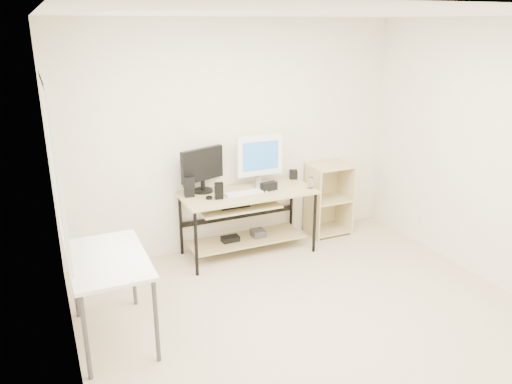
{
  "coord_description": "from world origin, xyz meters",
  "views": [
    {
      "loc": [
        -2.07,
        -3.2,
        2.54
      ],
      "look_at": [
        -0.06,
        1.3,
        0.86
      ],
      "focal_mm": 35.0,
      "sensor_mm": 36.0,
      "label": 1
    }
  ],
  "objects": [
    {
      "name": "center_speaker",
      "position": [
        0.23,
        1.6,
        0.8
      ],
      "size": [
        0.2,
        0.11,
        0.09
      ],
      "primitive_type": "cube",
      "rotation": [
        0.0,
        0.0,
        0.17
      ],
      "color": "black",
      "rests_on": "desk"
    },
    {
      "name": "white_imac",
      "position": [
        0.22,
        1.81,
        1.09
      ],
      "size": [
        0.55,
        0.18,
        0.59
      ],
      "rotation": [
        0.0,
        0.0,
        -0.0
      ],
      "color": "silver",
      "rests_on": "desk"
    },
    {
      "name": "volume_puck",
      "position": [
        -0.48,
        1.6,
        0.76
      ],
      "size": [
        0.08,
        0.08,
        0.03
      ],
      "primitive_type": "cylinder",
      "rotation": [
        0.0,
        0.0,
        0.14
      ],
      "color": "black",
      "rests_on": "desk"
    },
    {
      "name": "drinking_glass",
      "position": [
        0.7,
        1.47,
        0.82
      ],
      "size": [
        0.08,
        0.08,
        0.12
      ],
      "primitive_type": "cylinder",
      "rotation": [
        0.0,
        0.0,
        0.42
      ],
      "color": "white",
      "rests_on": "coaster"
    },
    {
      "name": "speaker_right",
      "position": [
        0.7,
        1.88,
        0.8
      ],
      "size": [
        0.11,
        0.11,
        0.11
      ],
      "primitive_type": "cube",
      "rotation": [
        0.0,
        0.0,
        -0.34
      ],
      "color": "black",
      "rests_on": "desk"
    },
    {
      "name": "coaster",
      "position": [
        0.7,
        1.47,
        0.75
      ],
      "size": [
        0.11,
        0.11,
        0.01
      ],
      "primitive_type": "cylinder",
      "rotation": [
        0.0,
        0.0,
        0.42
      ],
      "color": "#A6814B",
      "rests_on": "desk"
    },
    {
      "name": "audio_controller",
      "position": [
        -0.38,
        1.56,
        0.84
      ],
      "size": [
        0.1,
        0.07,
        0.18
      ],
      "primitive_type": "cube",
      "rotation": [
        0.0,
        0.0,
        -0.18
      ],
      "color": "black",
      "rests_on": "desk"
    },
    {
      "name": "side_table",
      "position": [
        -1.68,
        0.6,
        0.67
      ],
      "size": [
        0.6,
        1.0,
        0.75
      ],
      "color": "white",
      "rests_on": "ground"
    },
    {
      "name": "desk",
      "position": [
        -0.03,
        1.66,
        0.54
      ],
      "size": [
        1.5,
        0.65,
        0.75
      ],
      "color": "tan",
      "rests_on": "ground"
    },
    {
      "name": "room",
      "position": [
        -0.14,
        0.04,
        1.32
      ],
      "size": [
        4.01,
        4.01,
        2.62
      ],
      "color": "beige",
      "rests_on": "ground"
    },
    {
      "name": "smartphone",
      "position": [
        0.23,
        1.67,
        0.75
      ],
      "size": [
        0.1,
        0.14,
        0.01
      ],
      "primitive_type": "cube",
      "rotation": [
        0.0,
        0.0,
        0.25
      ],
      "color": "black",
      "rests_on": "desk"
    },
    {
      "name": "keyboard",
      "position": [
        -0.04,
        1.61,
        0.76
      ],
      "size": [
        0.47,
        0.13,
        0.02
      ],
      "primitive_type": "cube",
      "rotation": [
        0.0,
        0.0,
        0.0
      ],
      "color": "white",
      "rests_on": "desk"
    },
    {
      "name": "black_monitor",
      "position": [
        -0.46,
        1.86,
        1.03
      ],
      "size": [
        0.53,
        0.24,
        0.5
      ],
      "rotation": [
        0.0,
        0.0,
        0.34
      ],
      "color": "black",
      "rests_on": "desk"
    },
    {
      "name": "speaker_left",
      "position": [
        -0.64,
        1.77,
        0.87
      ],
      "size": [
        0.13,
        0.13,
        0.23
      ],
      "rotation": [
        0.0,
        0.0,
        -0.12
      ],
      "color": "black",
      "rests_on": "desk"
    },
    {
      "name": "mouse",
      "position": [
        0.15,
        1.66,
        0.77
      ],
      "size": [
        0.12,
        0.15,
        0.04
      ],
      "primitive_type": "ellipsoid",
      "rotation": [
        0.0,
        0.0,
        0.36
      ],
      "color": "#AFAFB4",
      "rests_on": "desk"
    },
    {
      "name": "shelf_unit",
      "position": [
        1.15,
        1.82,
        0.45
      ],
      "size": [
        0.5,
        0.4,
        0.9
      ],
      "color": "#D2BE83",
      "rests_on": "ground"
    }
  ]
}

